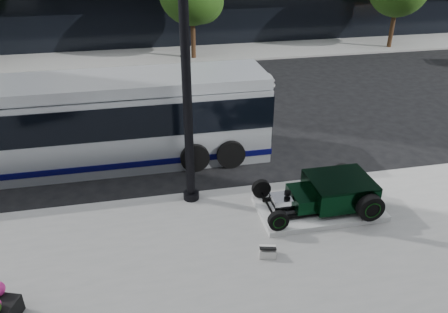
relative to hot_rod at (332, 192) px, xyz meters
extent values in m
plane|color=black|center=(-2.41, 3.67, -0.70)|extent=(120.00, 120.00, 0.00)
cube|color=gray|center=(-2.41, 17.67, -0.64)|extent=(70.00, 4.00, 0.12)
cube|color=black|center=(-12.41, 19.87, 1.30)|extent=(22.00, 0.50, 4.00)
cube|color=black|center=(10.59, 19.87, 1.30)|extent=(24.00, 0.50, 4.00)
cylinder|color=black|center=(-1.41, 16.67, 0.72)|extent=(0.28, 0.28, 2.60)
sphere|color=#18340E|center=(-0.81, 16.97, 2.62)|extent=(2.60, 2.60, 2.60)
cylinder|color=black|center=(11.59, 16.67, 0.72)|extent=(0.28, 0.28, 2.60)
cube|color=silver|center=(-0.33, 0.00, -0.50)|extent=(3.40, 1.80, 0.15)
cube|color=black|center=(-0.33, -0.45, -0.33)|extent=(3.00, 0.08, 0.10)
cube|color=black|center=(-0.33, 0.45, -0.33)|extent=(3.00, 0.08, 0.10)
cube|color=black|center=(0.22, 0.00, 0.02)|extent=(1.70, 1.45, 0.62)
cube|color=black|center=(0.22, 0.00, 0.35)|extent=(1.70, 1.45, 0.06)
cube|color=black|center=(-0.88, 0.00, -0.10)|extent=(0.55, 1.05, 0.38)
cube|color=silver|center=(-1.43, 0.00, -0.15)|extent=(0.55, 0.55, 0.34)
cylinder|color=black|center=(-1.28, 0.00, 0.12)|extent=(0.18, 0.18, 0.10)
cylinder|color=black|center=(-1.78, 0.00, -0.27)|extent=(0.06, 1.55, 0.06)
cylinder|color=black|center=(0.72, -0.85, -0.07)|extent=(0.72, 0.24, 0.72)
cylinder|color=black|center=(0.72, -0.98, -0.07)|extent=(0.37, 0.02, 0.37)
torus|color=#0A370C|center=(0.72, -0.99, -0.07)|extent=(0.44, 0.02, 0.44)
cylinder|color=black|center=(0.72, 0.85, -0.07)|extent=(0.72, 0.24, 0.72)
cylinder|color=black|center=(0.72, 0.98, -0.07)|extent=(0.37, 0.02, 0.37)
torus|color=#0A370C|center=(0.72, 0.99, -0.07)|extent=(0.44, 0.02, 0.44)
cylinder|color=black|center=(-1.78, -0.78, -0.16)|extent=(0.54, 0.16, 0.54)
cylinder|color=black|center=(-1.78, -0.87, -0.16)|extent=(0.28, 0.02, 0.28)
torus|color=#0A370C|center=(-1.78, -0.88, -0.16)|extent=(0.34, 0.02, 0.34)
cylinder|color=black|center=(-1.78, 0.78, -0.16)|extent=(0.54, 0.16, 0.54)
cylinder|color=black|center=(-1.78, 0.87, -0.16)|extent=(0.28, 0.02, 0.28)
torus|color=#0A370C|center=(-1.78, 0.88, -0.16)|extent=(0.34, 0.02, 0.34)
cube|color=silver|center=(-2.28, -1.53, -0.47)|extent=(0.46, 0.39, 0.22)
cube|color=black|center=(-2.28, -1.53, -0.34)|extent=(0.46, 0.37, 0.15)
cylinder|color=black|center=(-3.73, 1.34, 3.55)|extent=(0.25, 0.25, 8.25)
cylinder|color=black|center=(-3.73, 1.34, -0.47)|extent=(0.45, 0.45, 0.21)
cube|color=silver|center=(-6.74, 4.47, 0.58)|extent=(12.00, 2.55, 2.55)
cube|color=#080845|center=(-6.74, 4.47, -0.28)|extent=(12.05, 2.60, 0.20)
cube|color=black|center=(-6.74, 4.47, 1.15)|extent=(12.05, 2.60, 1.05)
cube|color=silver|center=(-6.74, 4.47, 2.05)|extent=(12.00, 2.40, 0.35)
cube|color=black|center=(-0.71, 4.47, 0.85)|extent=(0.06, 2.30, 1.70)
cylinder|color=black|center=(-3.34, 3.17, -0.22)|extent=(0.96, 0.28, 0.96)
cylinder|color=black|center=(-3.34, 5.77, -0.22)|extent=(0.96, 0.28, 0.96)
cylinder|color=black|center=(-2.14, 3.17, -0.22)|extent=(0.96, 0.28, 0.96)
cylinder|color=black|center=(-2.14, 5.77, -0.22)|extent=(0.96, 0.28, 0.96)
imported|color=white|center=(-0.25, 10.45, -0.08)|extent=(4.59, 3.34, 1.23)
camera|label=1|loc=(-4.99, -9.34, 6.46)|focal=35.00mm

